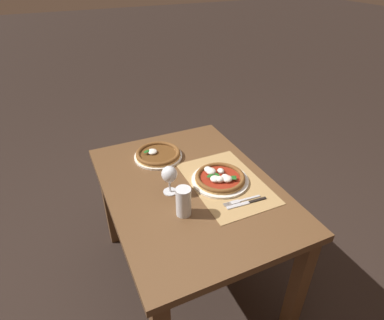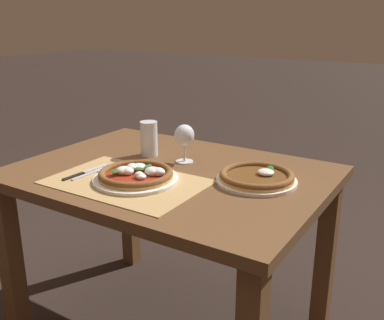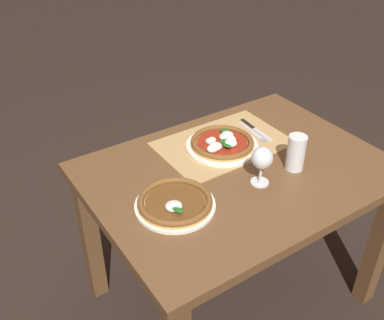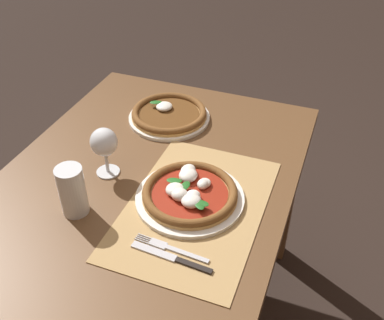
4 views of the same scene
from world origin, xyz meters
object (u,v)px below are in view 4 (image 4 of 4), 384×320
pint_glass (72,192)px  fork (171,248)px  wine_glass (104,144)px  pizza_far (169,114)px  pizza_near (190,193)px  knife (171,257)px

pint_glass → fork: (-0.04, -0.29, -0.06)m
wine_glass → fork: size_ratio=0.77×
pizza_far → pint_glass: 0.52m
pizza_near → fork: 0.19m
pizza_near → fork: bearing=-173.3°
pizza_far → knife: bearing=-156.6°
wine_glass → fork: (-0.21, -0.29, -0.10)m
pint_glass → knife: size_ratio=0.67×
wine_glass → pint_glass: 0.18m
pint_glass → fork: 0.30m
pizza_near → pizza_far: bearing=30.7°
pizza_near → pizza_far: pizza_near is taller
fork → knife: size_ratio=0.93×
wine_glass → knife: size_ratio=0.72×
pizza_near → pint_glass: (-0.15, 0.27, 0.05)m
pizza_far → pint_glass: pint_glass is taller
wine_glass → knife: 0.40m
pint_glass → knife: 0.32m
fork → pint_glass: bearing=82.8°
pizza_near → wine_glass: (0.03, 0.27, 0.08)m
knife → wine_glass: bearing=51.9°
pint_glass → pizza_far: bearing=-6.1°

